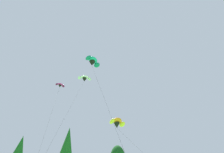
{
  "coord_description": "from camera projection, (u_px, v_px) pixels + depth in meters",
  "views": [
    {
      "loc": [
        -8.71,
        6.75,
        2.16
      ],
      "look_at": [
        -0.21,
        23.48,
        14.97
      ],
      "focal_mm": 23.99,
      "sensor_mm": 36.0,
      "label": 1
    }
  ],
  "objects": [
    {
      "name": "treeline_tree_d",
      "position": [
        67.0,
        148.0,
        36.55
      ],
      "size": [
        4.52,
        4.52,
        13.28
      ],
      "color": "#472D19",
      "rests_on": "ground_plane"
    },
    {
      "name": "parafoil_kite_high_magenta",
      "position": [
        60.0,
        85.0,
        42.35
      ],
      "size": [
        3.97,
        21.99,
        23.02
      ],
      "color": "#D12893"
    },
    {
      "name": "parafoil_kite_low_white",
      "position": [
        85.0,
        78.0,
        41.5
      ],
      "size": [
        9.98,
        17.48,
        24.46
      ],
      "color": "white"
    },
    {
      "name": "parafoil_kite_far_orange",
      "position": [
        117.0,
        123.0,
        27.76
      ],
      "size": [
        3.85,
        13.58,
        10.08
      ],
      "color": "orange"
    },
    {
      "name": "parafoil_kite_mid_teal",
      "position": [
        93.0,
        62.0,
        27.88
      ],
      "size": [
        3.9,
        9.75,
        19.41
      ],
      "color": "teal"
    }
  ]
}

